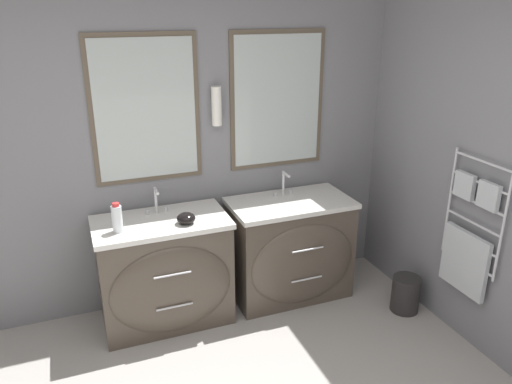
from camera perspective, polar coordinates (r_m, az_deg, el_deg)
The scene contains 9 objects.
wall_back at distance 3.89m, azimuth -11.22°, elevation 5.11°, with size 5.51×0.16×2.60m.
wall_right at distance 3.76m, azimuth 23.59°, elevation 2.87°, with size 0.13×4.14×2.60m.
vanity_left at distance 3.88m, azimuth -10.34°, elevation -8.98°, with size 0.99×0.62×0.85m.
vanity_right at distance 4.17m, azimuth 4.04°, elevation -6.49°, with size 0.99×0.62×0.85m.
faucet_left at distance 3.81m, azimuth -11.34°, elevation -1.02°, with size 0.17×0.13×0.21m.
faucet_right at distance 4.10m, azimuth 3.22°, elevation 0.94°, with size 0.17×0.13×0.21m.
toiletry_bottle at distance 3.57m, azimuth -15.59°, elevation -2.92°, with size 0.07×0.07×0.21m.
amenity_bowl at distance 3.63m, azimuth -7.99°, elevation -2.99°, with size 0.14×0.14×0.08m.
waste_bin at distance 4.27m, azimuth 16.72°, elevation -11.03°, with size 0.23×0.23×0.29m.
Camera 1 is at (-0.61, -1.58, 2.34)m, focal length 35.00 mm.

